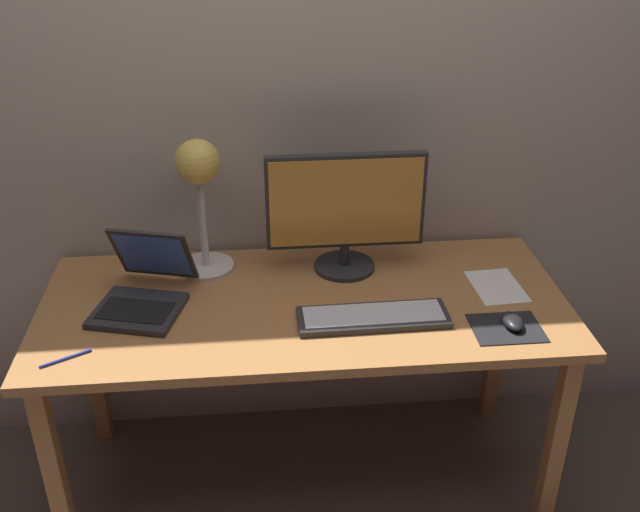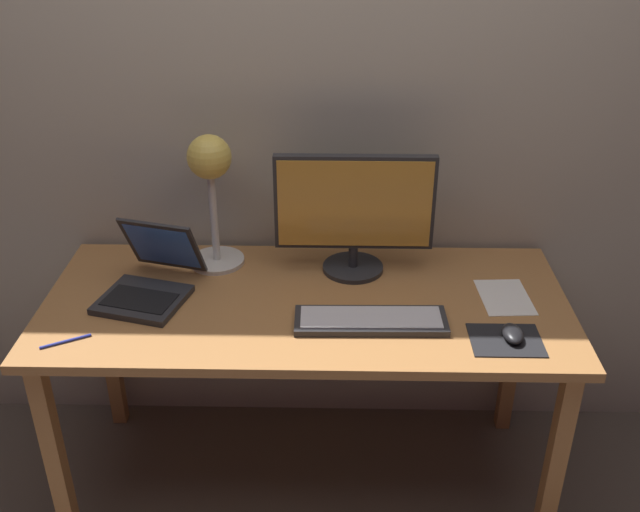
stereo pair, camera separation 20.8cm
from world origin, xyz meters
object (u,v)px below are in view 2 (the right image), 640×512
monitor (354,210)px  laptop (152,274)px  pen (66,341)px  keyboard_main (371,320)px  desk_lamp (211,176)px  mouse (513,334)px

monitor → laptop: bearing=-167.0°
pen → keyboard_main: bearing=7.4°
keyboard_main → laptop: (-0.67, 0.17, 0.05)m
keyboard_main → desk_lamp: size_ratio=1.00×
laptop → desk_lamp: (0.17, 0.18, 0.25)m
laptop → monitor: bearing=13.0°
laptop → pen: bearing=-123.2°
monitor → mouse: bearing=-41.4°
laptop → desk_lamp: desk_lamp is taller
desk_lamp → mouse: size_ratio=4.62×
mouse → pen: (-1.25, -0.04, -0.02)m
monitor → laptop: (-0.62, -0.14, -0.16)m
monitor → laptop: monitor is taller
laptop → desk_lamp: size_ratio=0.84×
monitor → desk_lamp: (-0.45, 0.04, 0.09)m
desk_lamp → keyboard_main: bearing=-35.5°
pen → mouse: bearing=1.9°
keyboard_main → laptop: bearing=165.6°
keyboard_main → pen: bearing=-172.6°
monitor → keyboard_main: (0.05, -0.32, -0.20)m
keyboard_main → laptop: 0.69m
desk_lamp → mouse: 1.03m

